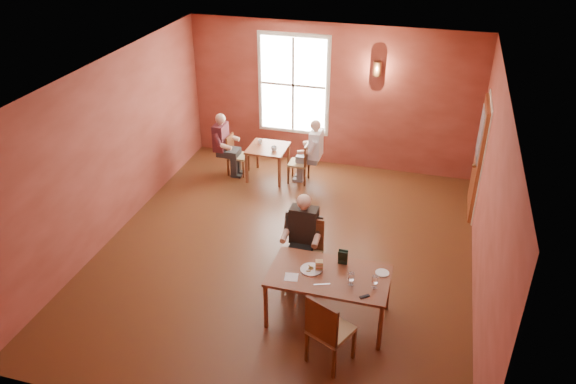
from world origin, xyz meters
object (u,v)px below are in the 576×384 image
(diner_main, at_px, (305,248))
(chair_diner_white, at_px, (299,162))
(chair_empty, at_px, (331,328))
(chair_diner_maroon, at_px, (238,155))
(diner_white, at_px, (300,153))
(diner_maroon, at_px, (236,145))
(second_table, at_px, (268,162))
(chair_diner_main, at_px, (305,255))
(main_table, at_px, (328,296))

(diner_main, height_order, chair_diner_white, diner_main)
(chair_empty, relative_size, chair_diner_maroon, 1.27)
(diner_main, relative_size, chair_diner_white, 1.59)
(diner_white, bearing_deg, diner_main, -164.30)
(diner_maroon, bearing_deg, diner_main, 35.13)
(second_table, distance_m, diner_white, 0.75)
(chair_diner_main, bearing_deg, chair_diner_maroon, -54.97)
(diner_main, bearing_deg, main_table, 128.88)
(chair_diner_main, bearing_deg, second_table, -63.57)
(main_table, height_order, chair_empty, chair_empty)
(main_table, height_order, chair_diner_white, chair_diner_white)
(second_table, bearing_deg, chair_empty, -63.65)
(chair_diner_main, relative_size, diner_white, 0.82)
(second_table, distance_m, chair_diner_white, 0.66)
(diner_main, xyz_separation_m, chair_diner_white, (-0.94, 3.22, -0.25))
(diner_main, xyz_separation_m, chair_empty, (0.70, -1.39, -0.15))
(chair_diner_maroon, xyz_separation_m, diner_maroon, (-0.03, 0.00, 0.22))
(main_table, relative_size, chair_diner_main, 1.55)
(chair_empty, height_order, chair_diner_white, chair_empty)
(diner_maroon, bearing_deg, second_table, 90.00)
(main_table, xyz_separation_m, chair_diner_main, (-0.50, 0.65, 0.14))
(chair_diner_main, distance_m, chair_diner_maroon, 3.90)
(chair_diner_white, bearing_deg, chair_diner_main, -163.66)
(second_table, xyz_separation_m, chair_diner_white, (0.65, 0.00, 0.09))
(main_table, height_order, diner_main, diner_main)
(diner_main, bearing_deg, diner_white, -74.30)
(diner_main, bearing_deg, diner_maroon, -54.87)
(chair_diner_main, height_order, diner_white, diner_white)
(chair_diner_main, bearing_deg, diner_main, 90.00)
(chair_empty, relative_size, diner_maroon, 0.83)
(chair_empty, bearing_deg, chair_diner_main, 140.89)
(chair_diner_maroon, bearing_deg, diner_maroon, -90.00)
(diner_white, xyz_separation_m, diner_maroon, (-1.36, 0.00, -0.00))
(chair_diner_white, height_order, diner_maroon, diner_maroon)
(chair_empty, distance_m, chair_diner_maroon, 5.46)
(chair_diner_white, distance_m, chair_diner_maroon, 1.30)
(main_table, distance_m, diner_maroon, 4.74)
(chair_diner_white, relative_size, diner_maroon, 0.67)
(main_table, relative_size, second_table, 2.12)
(main_table, height_order, diner_maroon, diner_maroon)
(main_table, distance_m, diner_main, 0.85)
(second_table, bearing_deg, main_table, -61.49)
(second_table, relative_size, chair_diner_white, 0.90)
(diner_main, bearing_deg, chair_diner_maroon, -55.23)
(chair_diner_white, distance_m, diner_white, 0.22)
(diner_main, bearing_deg, chair_diner_white, -73.80)
(main_table, relative_size, chair_empty, 1.53)
(chair_diner_white, bearing_deg, main_table, -159.50)
(second_table, height_order, diner_white, diner_white)
(chair_empty, height_order, second_table, chair_empty)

